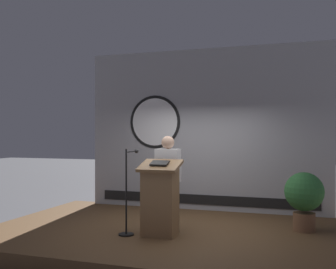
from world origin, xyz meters
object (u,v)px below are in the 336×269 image
podium (160,199)px  potted_plant (304,195)px  microphone_stand (128,204)px  speaker_person (168,181)px

podium → potted_plant: 2.40m
microphone_stand → potted_plant: size_ratio=1.41×
podium → speaker_person: 0.53m
podium → microphone_stand: bearing=-170.2°
podium → speaker_person: size_ratio=0.76×
microphone_stand → potted_plant: 2.91m
speaker_person → microphone_stand: bearing=-130.6°
podium → microphone_stand: size_ratio=0.87×
speaker_person → potted_plant: size_ratio=1.62×
microphone_stand → potted_plant: (2.68, 1.12, 0.11)m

